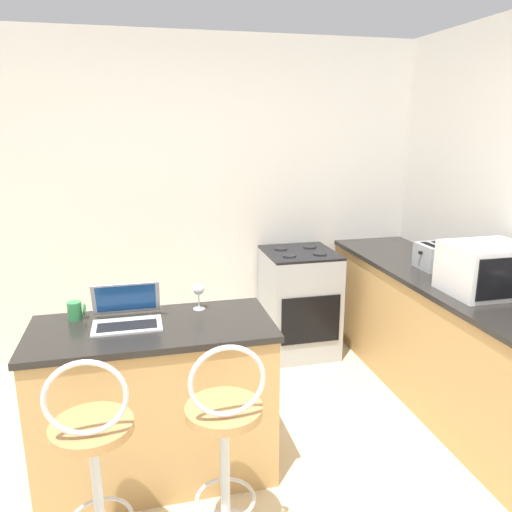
{
  "coord_description": "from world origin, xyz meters",
  "views": [
    {
      "loc": [
        -0.46,
        -1.9,
        1.9
      ],
      "look_at": [
        0.36,
        1.47,
        0.98
      ],
      "focal_mm": 35.0,
      "sensor_mm": 36.0,
      "label": 1
    }
  ],
  "objects_px": {
    "toaster": "(434,257)",
    "stove_range": "(299,302)",
    "bar_stool_near": "(95,473)",
    "laptop": "(127,313)",
    "bar_stool_far": "(225,453)",
    "microwave": "(486,269)",
    "mug_green": "(75,311)",
    "wine_glass_short": "(199,290)"
  },
  "relations": [
    {
      "from": "wine_glass_short",
      "to": "stove_range",
      "type": "bearing_deg",
      "value": 49.06
    },
    {
      "from": "laptop",
      "to": "wine_glass_short",
      "type": "bearing_deg",
      "value": 15.66
    },
    {
      "from": "laptop",
      "to": "toaster",
      "type": "xyz_separation_m",
      "value": [
        2.15,
        0.53,
        0.04
      ]
    },
    {
      "from": "laptop",
      "to": "microwave",
      "type": "relative_size",
      "value": 0.74
    },
    {
      "from": "microwave",
      "to": "toaster",
      "type": "distance_m",
      "value": 0.56
    },
    {
      "from": "laptop",
      "to": "wine_glass_short",
      "type": "relative_size",
      "value": 2.27
    },
    {
      "from": "toaster",
      "to": "mug_green",
      "type": "xyz_separation_m",
      "value": [
        -2.42,
        -0.42,
        -0.04
      ]
    },
    {
      "from": "toaster",
      "to": "stove_range",
      "type": "bearing_deg",
      "value": 137.77
    },
    {
      "from": "bar_stool_far",
      "to": "wine_glass_short",
      "type": "relative_size",
      "value": 6.76
    },
    {
      "from": "toaster",
      "to": "mug_green",
      "type": "bearing_deg",
      "value": -170.13
    },
    {
      "from": "microwave",
      "to": "toaster",
      "type": "xyz_separation_m",
      "value": [
        -0.0,
        0.55,
        -0.06
      ]
    },
    {
      "from": "bar_stool_far",
      "to": "mug_green",
      "type": "height_order",
      "value": "bar_stool_far"
    },
    {
      "from": "bar_stool_far",
      "to": "toaster",
      "type": "bearing_deg",
      "value": 34.5
    },
    {
      "from": "laptop",
      "to": "stove_range",
      "type": "distance_m",
      "value": 1.92
    },
    {
      "from": "laptop",
      "to": "stove_range",
      "type": "bearing_deg",
      "value": 42.07
    },
    {
      "from": "bar_stool_near",
      "to": "microwave",
      "type": "xyz_separation_m",
      "value": [
        2.3,
        0.65,
        0.54
      ]
    },
    {
      "from": "wine_glass_short",
      "to": "laptop",
      "type": "bearing_deg",
      "value": -164.34
    },
    {
      "from": "bar_stool_far",
      "to": "laptop",
      "type": "relative_size",
      "value": 2.97
    },
    {
      "from": "microwave",
      "to": "bar_stool_near",
      "type": "bearing_deg",
      "value": -164.2
    },
    {
      "from": "laptop",
      "to": "wine_glass_short",
      "type": "distance_m",
      "value": 0.41
    },
    {
      "from": "bar_stool_far",
      "to": "stove_range",
      "type": "relative_size",
      "value": 1.18
    },
    {
      "from": "mug_green",
      "to": "wine_glass_short",
      "type": "bearing_deg",
      "value": -0.08
    },
    {
      "from": "laptop",
      "to": "stove_range",
      "type": "xyz_separation_m",
      "value": [
        1.37,
        1.24,
        -0.49
      ]
    },
    {
      "from": "laptop",
      "to": "wine_glass_short",
      "type": "xyz_separation_m",
      "value": [
        0.39,
        0.11,
        0.06
      ]
    },
    {
      "from": "stove_range",
      "to": "microwave",
      "type": "bearing_deg",
      "value": -58.27
    },
    {
      "from": "bar_stool_far",
      "to": "toaster",
      "type": "height_order",
      "value": "toaster"
    },
    {
      "from": "laptop",
      "to": "stove_range",
      "type": "height_order",
      "value": "laptop"
    },
    {
      "from": "wine_glass_short",
      "to": "microwave",
      "type": "bearing_deg",
      "value": -4.29
    },
    {
      "from": "bar_stool_far",
      "to": "microwave",
      "type": "xyz_separation_m",
      "value": [
        1.75,
        0.65,
        0.54
      ]
    },
    {
      "from": "bar_stool_near",
      "to": "laptop",
      "type": "height_order",
      "value": "laptop"
    },
    {
      "from": "stove_range",
      "to": "toaster",
      "type": "bearing_deg",
      "value": -42.23
    },
    {
      "from": "laptop",
      "to": "mug_green",
      "type": "xyz_separation_m",
      "value": [
        -0.27,
        0.11,
        -0.0
      ]
    },
    {
      "from": "laptop",
      "to": "mug_green",
      "type": "height_order",
      "value": "laptop"
    },
    {
      "from": "bar_stool_near",
      "to": "wine_glass_short",
      "type": "height_order",
      "value": "bar_stool_near"
    },
    {
      "from": "bar_stool_near",
      "to": "laptop",
      "type": "xyz_separation_m",
      "value": [
        0.15,
        0.67,
        0.44
      ]
    },
    {
      "from": "bar_stool_near",
      "to": "mug_green",
      "type": "bearing_deg",
      "value": 98.65
    },
    {
      "from": "toaster",
      "to": "microwave",
      "type": "bearing_deg",
      "value": -89.94
    },
    {
      "from": "wine_glass_short",
      "to": "mug_green",
      "type": "bearing_deg",
      "value": 179.92
    },
    {
      "from": "microwave",
      "to": "wine_glass_short",
      "type": "xyz_separation_m",
      "value": [
        -1.76,
        0.13,
        -0.04
      ]
    },
    {
      "from": "bar_stool_near",
      "to": "toaster",
      "type": "xyz_separation_m",
      "value": [
        2.3,
        1.21,
        0.47
      ]
    },
    {
      "from": "bar_stool_near",
      "to": "wine_glass_short",
      "type": "relative_size",
      "value": 6.76
    },
    {
      "from": "bar_stool_near",
      "to": "mug_green",
      "type": "relative_size",
      "value": 10.51
    }
  ]
}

